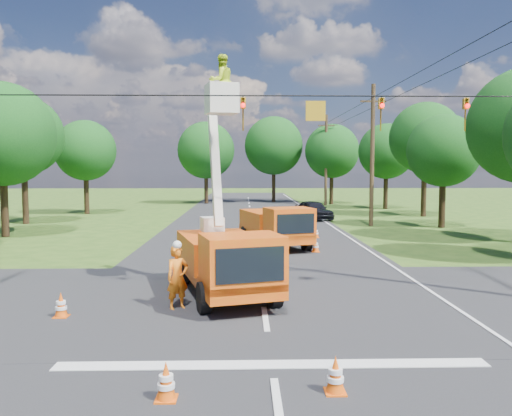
{
  "coord_description": "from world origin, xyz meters",
  "views": [
    {
      "loc": [
        -0.57,
        -13.24,
        4.12
      ],
      "look_at": [
        -0.12,
        5.73,
        2.6
      ],
      "focal_mm": 35.0,
      "sensor_mm": 36.0,
      "label": 1
    }
  ],
  "objects_px": {
    "second_truck": "(276,225)",
    "traffic_cone_3": "(316,245)",
    "bucket_truck": "(226,245)",
    "tree_left_f": "(85,151)",
    "traffic_cone_0": "(166,382)",
    "pole_right_far": "(326,159)",
    "tree_right_c": "(444,151)",
    "distant_car": "(313,210)",
    "traffic_cone_1": "(335,375)",
    "tree_far_c": "(332,151)",
    "traffic_cone_4": "(61,305)",
    "tree_left_d": "(2,134)",
    "ground_worker": "(178,278)",
    "traffic_cone_7": "(316,232)",
    "tree_far_a": "(206,150)",
    "tree_left_e": "(23,136)",
    "tree_far_b": "(274,146)",
    "traffic_cone_8": "(237,250)",
    "traffic_cone_2": "(275,262)",
    "tree_right_d": "(425,138)",
    "tree_right_e": "(386,151)",
    "pole_right_mid": "(372,154)"
  },
  "relations": [
    {
      "from": "second_truck",
      "to": "traffic_cone_3",
      "type": "height_order",
      "value": "second_truck"
    },
    {
      "from": "bucket_truck",
      "to": "tree_left_f",
      "type": "bearing_deg",
      "value": 99.35
    },
    {
      "from": "tree_left_f",
      "to": "traffic_cone_0",
      "type": "bearing_deg",
      "value": -70.71
    },
    {
      "from": "pole_right_far",
      "to": "tree_right_c",
      "type": "xyz_separation_m",
      "value": [
        4.7,
        -21.0,
        0.21
      ]
    },
    {
      "from": "distant_car",
      "to": "traffic_cone_3",
      "type": "relative_size",
      "value": 6.35
    },
    {
      "from": "traffic_cone_1",
      "to": "tree_far_c",
      "type": "relative_size",
      "value": 0.08
    },
    {
      "from": "traffic_cone_4",
      "to": "tree_left_d",
      "type": "relative_size",
      "value": 0.08
    },
    {
      "from": "ground_worker",
      "to": "traffic_cone_7",
      "type": "relative_size",
      "value": 2.64
    },
    {
      "from": "tree_left_f",
      "to": "tree_far_a",
      "type": "bearing_deg",
      "value": 52.99
    },
    {
      "from": "ground_worker",
      "to": "tree_left_d",
      "type": "relative_size",
      "value": 0.2
    },
    {
      "from": "traffic_cone_4",
      "to": "tree_left_e",
      "type": "xyz_separation_m",
      "value": [
        -11.19,
        23.69,
        6.13
      ]
    },
    {
      "from": "distant_car",
      "to": "tree_far_b",
      "type": "relative_size",
      "value": 0.44
    },
    {
      "from": "traffic_cone_7",
      "to": "tree_left_f",
      "type": "height_order",
      "value": "tree_left_f"
    },
    {
      "from": "tree_far_c",
      "to": "traffic_cone_8",
      "type": "bearing_deg",
      "value": -106.83
    },
    {
      "from": "traffic_cone_8",
      "to": "traffic_cone_3",
      "type": "bearing_deg",
      "value": 18.1
    },
    {
      "from": "traffic_cone_0",
      "to": "traffic_cone_1",
      "type": "bearing_deg",
      "value": 3.79
    },
    {
      "from": "traffic_cone_4",
      "to": "tree_far_a",
      "type": "distance_m",
      "value": 45.07
    },
    {
      "from": "traffic_cone_0",
      "to": "traffic_cone_8",
      "type": "xyz_separation_m",
      "value": [
        1.04,
        14.26,
        0.0
      ]
    },
    {
      "from": "traffic_cone_0",
      "to": "traffic_cone_1",
      "type": "relative_size",
      "value": 1.0
    },
    {
      "from": "bucket_truck",
      "to": "distant_car",
      "type": "xyz_separation_m",
      "value": [
        6.17,
        23.95,
        -0.89
      ]
    },
    {
      "from": "distant_car",
      "to": "traffic_cone_2",
      "type": "bearing_deg",
      "value": -119.94
    },
    {
      "from": "tree_right_d",
      "to": "traffic_cone_4",
      "type": "bearing_deg",
      "value": -125.43
    },
    {
      "from": "bucket_truck",
      "to": "tree_right_e",
      "type": "bearing_deg",
      "value": 50.99
    },
    {
      "from": "distant_car",
      "to": "tree_far_a",
      "type": "relative_size",
      "value": 0.47
    },
    {
      "from": "traffic_cone_7",
      "to": "tree_left_f",
      "type": "relative_size",
      "value": 0.08
    },
    {
      "from": "traffic_cone_2",
      "to": "pole_right_far",
      "type": "height_order",
      "value": "pole_right_far"
    },
    {
      "from": "tree_right_d",
      "to": "tree_far_c",
      "type": "height_order",
      "value": "tree_right_d"
    },
    {
      "from": "tree_far_b",
      "to": "tree_far_c",
      "type": "relative_size",
      "value": 1.12
    },
    {
      "from": "pole_right_mid",
      "to": "traffic_cone_4",
      "type": "bearing_deg",
      "value": -123.04
    },
    {
      "from": "traffic_cone_7",
      "to": "tree_left_d",
      "type": "xyz_separation_m",
      "value": [
        -18.65,
        1.19,
        5.77
      ]
    },
    {
      "from": "ground_worker",
      "to": "tree_left_d",
      "type": "height_order",
      "value": "tree_left_d"
    },
    {
      "from": "traffic_cone_3",
      "to": "traffic_cone_7",
      "type": "xyz_separation_m",
      "value": [
        0.73,
        4.99,
        0.0
      ]
    },
    {
      "from": "traffic_cone_7",
      "to": "tree_far_c",
      "type": "relative_size",
      "value": 0.08
    },
    {
      "from": "bucket_truck",
      "to": "traffic_cone_7",
      "type": "distance_m",
      "value": 14.14
    },
    {
      "from": "traffic_cone_2",
      "to": "tree_right_e",
      "type": "relative_size",
      "value": 0.08
    },
    {
      "from": "traffic_cone_7",
      "to": "pole_right_mid",
      "type": "relative_size",
      "value": 0.07
    },
    {
      "from": "traffic_cone_3",
      "to": "tree_left_f",
      "type": "height_order",
      "value": "tree_left_f"
    },
    {
      "from": "traffic_cone_2",
      "to": "second_truck",
      "type": "bearing_deg",
      "value": 85.94
    },
    {
      "from": "tree_right_e",
      "to": "tree_left_e",
      "type": "bearing_deg",
      "value": -156.98
    },
    {
      "from": "traffic_cone_1",
      "to": "tree_left_d",
      "type": "distance_m",
      "value": 27.45
    },
    {
      "from": "traffic_cone_3",
      "to": "traffic_cone_7",
      "type": "height_order",
      "value": "same"
    },
    {
      "from": "pole_right_far",
      "to": "tree_far_a",
      "type": "bearing_deg",
      "value": 167.47
    },
    {
      "from": "distant_car",
      "to": "traffic_cone_7",
      "type": "height_order",
      "value": "distant_car"
    },
    {
      "from": "bucket_truck",
      "to": "tree_left_e",
      "type": "xyz_separation_m",
      "value": [
        -15.63,
        21.42,
        4.84
      ]
    },
    {
      "from": "traffic_cone_1",
      "to": "tree_far_b",
      "type": "distance_m",
      "value": 51.92
    },
    {
      "from": "traffic_cone_7",
      "to": "tree_left_e",
      "type": "bearing_deg",
      "value": 158.18
    },
    {
      "from": "tree_left_e",
      "to": "tree_right_d",
      "type": "relative_size",
      "value": 0.97
    },
    {
      "from": "tree_right_c",
      "to": "tree_right_e",
      "type": "relative_size",
      "value": 0.91
    },
    {
      "from": "traffic_cone_2",
      "to": "tree_left_d",
      "type": "height_order",
      "value": "tree_left_d"
    },
    {
      "from": "distant_car",
      "to": "second_truck",
      "type": "bearing_deg",
      "value": -123.35
    }
  ]
}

